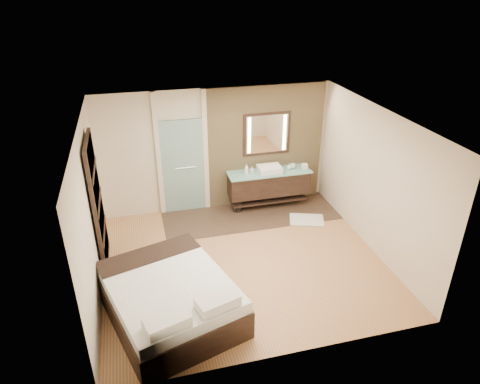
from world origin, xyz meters
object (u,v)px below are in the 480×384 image
object	(u,v)px
bed	(170,299)
waste_bin	(237,206)
vanity	(269,183)
mirror_unit	(267,134)

from	to	relation	value
bed	waste_bin	bearing A→B (deg)	41.56
vanity	waste_bin	xyz separation A→B (m)	(-0.74, -0.07, -0.45)
vanity	mirror_unit	bearing A→B (deg)	90.00
vanity	waste_bin	distance (m)	0.87
vanity	bed	bearing A→B (deg)	-130.17
mirror_unit	bed	world-z (taller)	mirror_unit
bed	waste_bin	xyz separation A→B (m)	(1.80, 2.94, -0.21)
vanity	mirror_unit	world-z (taller)	mirror_unit
mirror_unit	bed	size ratio (longest dim) A/B	0.42
mirror_unit	bed	bearing A→B (deg)	-128.03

